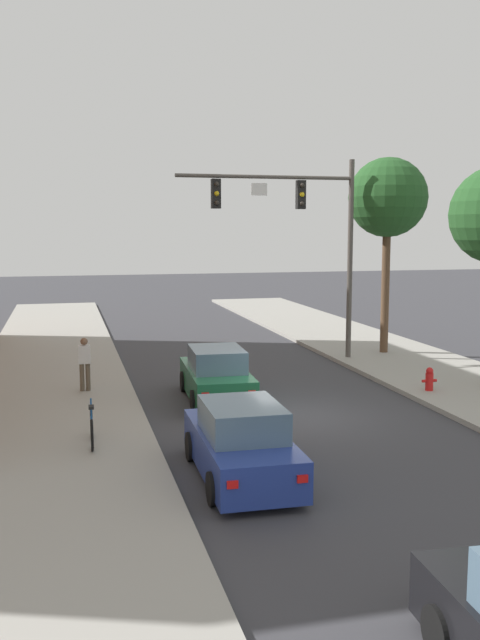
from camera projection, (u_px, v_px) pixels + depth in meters
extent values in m
plane|color=#38383D|center=(294.00, 416.00, 19.19)|extent=(120.00, 120.00, 0.00)
cube|color=#99968E|center=(48.00, 430.00, 17.60)|extent=(5.00, 60.00, 0.15)
cylinder|color=#514C47|center=(350.00, 260.00, 26.72)|extent=(0.20, 0.20, 7.50)
cylinder|color=#514C47|center=(266.00, 177.00, 25.51)|extent=(6.68, 0.14, 0.14)
cube|color=black|center=(301.00, 195.00, 25.92)|extent=(0.32, 0.28, 1.05)
sphere|color=#2D2823|center=(302.00, 185.00, 25.73)|extent=(0.18, 0.18, 0.18)
sphere|color=yellow|center=(302.00, 195.00, 25.77)|extent=(0.18, 0.18, 0.18)
sphere|color=#2D2823|center=(302.00, 204.00, 25.82)|extent=(0.18, 0.18, 0.18)
cube|color=black|center=(216.00, 194.00, 25.14)|extent=(0.32, 0.28, 1.05)
sphere|color=#2D2823|center=(217.00, 184.00, 24.95)|extent=(0.18, 0.18, 0.18)
sphere|color=yellow|center=(217.00, 194.00, 25.00)|extent=(0.18, 0.18, 0.18)
sphere|color=#2D2823|center=(217.00, 203.00, 25.04)|extent=(0.18, 0.18, 0.18)
cube|color=white|center=(259.00, 189.00, 25.49)|extent=(0.60, 0.03, 0.44)
cube|color=#1E663D|center=(216.00, 382.00, 20.92)|extent=(1.92, 4.28, 0.80)
cube|color=slate|center=(217.00, 359.00, 20.68)|extent=(1.60, 2.08, 0.64)
cylinder|color=black|center=(184.00, 381.00, 22.06)|extent=(0.25, 0.65, 0.64)
cylinder|color=black|center=(235.00, 379.00, 22.37)|extent=(0.25, 0.65, 0.64)
cylinder|color=black|center=(195.00, 401.00, 19.53)|extent=(0.25, 0.65, 0.64)
cylinder|color=black|center=(252.00, 399.00, 19.84)|extent=(0.25, 0.65, 0.64)
cube|color=red|center=(205.00, 395.00, 18.72)|extent=(0.20, 0.05, 0.14)
cube|color=red|center=(252.00, 393.00, 18.96)|extent=(0.20, 0.05, 0.14)
cube|color=navy|center=(241.00, 451.00, 14.40)|extent=(1.78, 4.23, 0.80)
cube|color=slate|center=(242.00, 419.00, 14.16)|extent=(1.54, 2.03, 0.64)
cylinder|color=black|center=(192.00, 446.00, 15.51)|extent=(0.23, 0.64, 0.64)
cylinder|color=black|center=(262.00, 441.00, 15.87)|extent=(0.23, 0.64, 0.64)
cylinder|color=black|center=(214.00, 489.00, 12.99)|extent=(0.23, 0.64, 0.64)
cylinder|color=black|center=(297.00, 482.00, 13.35)|extent=(0.23, 0.64, 0.64)
cube|color=red|center=(233.00, 485.00, 12.19)|extent=(0.20, 0.04, 0.14)
cube|color=red|center=(303.00, 479.00, 12.48)|extent=(0.20, 0.04, 0.14)
cylinder|color=black|center=(441.00, 632.00, 8.39)|extent=(0.25, 0.65, 0.64)
cylinder|color=brown|center=(82.00, 377.00, 21.48)|extent=(0.14, 0.14, 0.85)
cylinder|color=brown|center=(88.00, 377.00, 21.52)|extent=(0.14, 0.14, 0.85)
cube|color=silver|center=(84.00, 354.00, 21.41)|extent=(0.36, 0.22, 0.56)
sphere|color=brown|center=(84.00, 341.00, 21.35)|extent=(0.22, 0.22, 0.22)
torus|color=black|center=(91.00, 423.00, 16.70)|extent=(0.08, 0.72, 0.72)
torus|color=black|center=(92.00, 435.00, 15.68)|extent=(0.08, 0.72, 0.72)
cylinder|color=#194C8C|center=(91.00, 420.00, 16.16)|extent=(0.08, 0.95, 0.05)
cylinder|color=#194C8C|center=(91.00, 415.00, 15.89)|extent=(0.04, 0.04, 0.35)
cylinder|color=#194C8C|center=(91.00, 407.00, 16.54)|extent=(0.04, 0.04, 0.40)
cube|color=black|center=(91.00, 407.00, 15.86)|extent=(0.13, 0.24, 0.06)
cylinder|color=red|center=(429.00, 382.00, 21.55)|extent=(0.24, 0.24, 0.55)
sphere|color=red|center=(430.00, 371.00, 21.51)|extent=(0.22, 0.22, 0.22)
cylinder|color=red|center=(424.00, 381.00, 21.51)|extent=(0.12, 0.09, 0.09)
cylinder|color=red|center=(435.00, 380.00, 21.59)|extent=(0.12, 0.09, 0.09)
cylinder|color=brown|center=(385.00, 290.00, 27.95)|extent=(0.32, 0.32, 4.98)
sphere|color=#235123|center=(388.00, 197.00, 27.48)|extent=(3.11, 3.11, 3.11)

